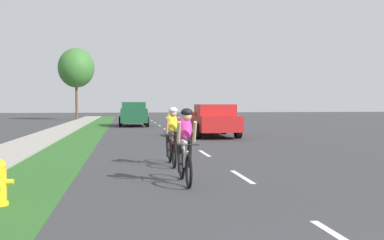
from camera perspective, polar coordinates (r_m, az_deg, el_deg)
ground_plane at (r=22.03m, az=-2.03°, el=-2.18°), size 120.00×120.00×0.00m
grass_verge at (r=21.96m, az=-14.25°, el=-2.25°), size 1.84×70.00×0.01m
sidewalk_concrete at (r=22.22m, az=-19.14°, el=-2.25°), size 1.97×70.00×0.10m
lane_markings_center at (r=25.99m, az=-3.09°, el=-1.50°), size 0.12×53.13×0.01m
cyclist_lead at (r=8.94m, az=-0.91°, el=-3.34°), size 0.42×1.72×1.58m
cyclist_trailing at (r=11.60m, az=-2.66°, el=-2.08°), size 0.42×1.72×1.58m
pickup_red at (r=21.97m, az=2.71°, el=-0.03°), size 2.22×5.10×1.64m
suv_dark_green at (r=32.50m, az=-7.78°, el=0.88°), size 2.15×4.70×1.79m
street_tree_far at (r=45.72m, az=-15.12°, el=6.68°), size 3.65×3.65×7.34m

